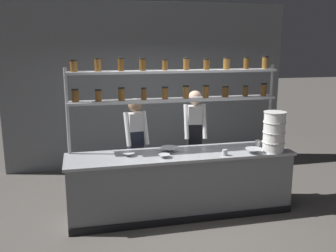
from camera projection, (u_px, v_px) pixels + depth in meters
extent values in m
plane|color=#5B5651|center=(180.00, 212.00, 5.58)|extent=(40.00, 40.00, 0.00)
cube|color=gray|center=(149.00, 86.00, 7.53)|extent=(5.67, 0.12, 3.26)
cube|color=gray|center=(180.00, 184.00, 5.48)|extent=(3.21, 0.72, 0.88)
cube|color=#ADAFB5|center=(181.00, 154.00, 5.38)|extent=(3.27, 0.76, 0.04)
cube|color=black|center=(187.00, 220.00, 5.22)|extent=(3.21, 0.03, 0.10)
cylinder|color=#ADAFB5|center=(69.00, 144.00, 5.31)|extent=(0.04, 0.04, 2.14)
cylinder|color=#ADAFB5|center=(269.00, 132.00, 6.01)|extent=(0.04, 0.04, 2.14)
cube|color=#ADAFB5|center=(175.00, 100.00, 5.54)|extent=(3.11, 0.28, 0.04)
cylinder|color=brown|center=(75.00, 96.00, 5.19)|extent=(0.10, 0.10, 0.17)
cylinder|color=black|center=(75.00, 90.00, 5.17)|extent=(0.10, 0.10, 0.02)
cylinder|color=brown|center=(98.00, 96.00, 5.27)|extent=(0.09, 0.09, 0.15)
cylinder|color=black|center=(98.00, 90.00, 5.25)|extent=(0.09, 0.09, 0.02)
cylinder|color=brown|center=(122.00, 95.00, 5.34)|extent=(0.10, 0.10, 0.17)
cylinder|color=black|center=(121.00, 88.00, 5.32)|extent=(0.10, 0.10, 0.02)
cylinder|color=brown|center=(144.00, 94.00, 5.41)|extent=(0.08, 0.08, 0.16)
cylinder|color=black|center=(144.00, 88.00, 5.39)|extent=(0.08, 0.08, 0.02)
cylinder|color=brown|center=(165.00, 94.00, 5.48)|extent=(0.09, 0.09, 0.16)
cylinder|color=black|center=(165.00, 87.00, 5.46)|extent=(0.09, 0.09, 0.02)
cylinder|color=brown|center=(186.00, 93.00, 5.55)|extent=(0.09, 0.09, 0.17)
cylinder|color=black|center=(186.00, 86.00, 5.53)|extent=(0.09, 0.09, 0.02)
cylinder|color=brown|center=(206.00, 92.00, 5.62)|extent=(0.09, 0.09, 0.17)
cylinder|color=black|center=(206.00, 86.00, 5.60)|extent=(0.09, 0.09, 0.02)
cylinder|color=#513314|center=(225.00, 92.00, 5.69)|extent=(0.10, 0.10, 0.15)
cylinder|color=black|center=(226.00, 87.00, 5.68)|extent=(0.10, 0.10, 0.02)
cylinder|color=#513314|center=(245.00, 92.00, 5.77)|extent=(0.08, 0.08, 0.15)
cylinder|color=black|center=(246.00, 86.00, 5.75)|extent=(0.08, 0.08, 0.02)
cylinder|color=brown|center=(264.00, 90.00, 5.84)|extent=(0.10, 0.10, 0.17)
cylinder|color=black|center=(264.00, 84.00, 5.81)|extent=(0.10, 0.10, 0.02)
cube|color=#ADAFB5|center=(175.00, 71.00, 5.45)|extent=(3.11, 0.28, 0.04)
cylinder|color=brown|center=(74.00, 67.00, 5.11)|extent=(0.10, 0.10, 0.14)
cylinder|color=black|center=(73.00, 60.00, 5.09)|extent=(0.10, 0.10, 0.02)
cylinder|color=brown|center=(98.00, 65.00, 5.18)|extent=(0.09, 0.09, 0.17)
cylinder|color=black|center=(98.00, 59.00, 5.16)|extent=(0.09, 0.09, 0.02)
cylinder|color=#513314|center=(121.00, 65.00, 5.25)|extent=(0.08, 0.08, 0.17)
cylinder|color=black|center=(121.00, 58.00, 5.23)|extent=(0.09, 0.09, 0.02)
cylinder|color=#513314|center=(142.00, 65.00, 5.32)|extent=(0.09, 0.09, 0.16)
cylinder|color=black|center=(142.00, 59.00, 5.30)|extent=(0.10, 0.10, 0.02)
cylinder|color=brown|center=(165.00, 65.00, 5.39)|extent=(0.08, 0.08, 0.14)
cylinder|color=black|center=(165.00, 60.00, 5.38)|extent=(0.08, 0.08, 0.02)
cylinder|color=brown|center=(186.00, 64.00, 5.46)|extent=(0.09, 0.09, 0.16)
cylinder|color=black|center=(186.00, 58.00, 5.44)|extent=(0.09, 0.09, 0.02)
cylinder|color=brown|center=(206.00, 65.00, 5.54)|extent=(0.09, 0.09, 0.14)
cylinder|color=black|center=(207.00, 59.00, 5.52)|extent=(0.09, 0.09, 0.02)
cylinder|color=brown|center=(227.00, 64.00, 5.60)|extent=(0.10, 0.10, 0.16)
cylinder|color=black|center=(227.00, 58.00, 5.59)|extent=(0.10, 0.10, 0.02)
cylinder|color=brown|center=(246.00, 64.00, 5.68)|extent=(0.08, 0.08, 0.16)
cylinder|color=black|center=(246.00, 58.00, 5.66)|extent=(0.08, 0.08, 0.02)
cylinder|color=brown|center=(265.00, 63.00, 5.75)|extent=(0.10, 0.10, 0.17)
cylinder|color=black|center=(266.00, 57.00, 5.73)|extent=(0.10, 0.10, 0.02)
cylinder|color=black|center=(131.00, 176.00, 5.96)|extent=(0.11, 0.11, 0.79)
cylinder|color=black|center=(141.00, 175.00, 6.02)|extent=(0.11, 0.11, 0.79)
cube|color=#232838|center=(136.00, 141.00, 5.87)|extent=(0.24, 0.20, 0.34)
cube|color=white|center=(135.00, 122.00, 5.80)|extent=(0.24, 0.21, 0.28)
sphere|color=#A37A5B|center=(135.00, 105.00, 5.74)|extent=(0.21, 0.21, 0.21)
cylinder|color=white|center=(127.00, 129.00, 5.72)|extent=(0.10, 0.25, 0.52)
cylinder|color=white|center=(145.00, 128.00, 5.81)|extent=(0.10, 0.25, 0.52)
cylinder|color=black|center=(189.00, 170.00, 6.19)|extent=(0.11, 0.11, 0.83)
cylinder|color=black|center=(199.00, 169.00, 6.21)|extent=(0.11, 0.11, 0.83)
cube|color=black|center=(194.00, 135.00, 6.07)|extent=(0.24, 0.20, 0.36)
cube|color=white|center=(195.00, 115.00, 6.00)|extent=(0.24, 0.21, 0.30)
sphere|color=beige|center=(195.00, 98.00, 5.94)|extent=(0.22, 0.22, 0.22)
cylinder|color=white|center=(186.00, 122.00, 5.95)|extent=(0.10, 0.26, 0.55)
cylinder|color=white|center=(204.00, 121.00, 5.98)|extent=(0.10, 0.26, 0.55)
cylinder|color=white|center=(273.00, 147.00, 5.45)|extent=(0.31, 0.31, 0.13)
cylinder|color=silver|center=(273.00, 142.00, 5.44)|extent=(0.33, 0.33, 0.01)
cylinder|color=white|center=(274.00, 137.00, 5.42)|extent=(0.31, 0.31, 0.13)
cylinder|color=silver|center=(274.00, 132.00, 5.40)|extent=(0.33, 0.33, 0.01)
cylinder|color=white|center=(274.00, 127.00, 5.39)|extent=(0.31, 0.31, 0.13)
cylinder|color=silver|center=(275.00, 122.00, 5.37)|extent=(0.33, 0.33, 0.01)
cylinder|color=white|center=(275.00, 117.00, 5.36)|extent=(0.31, 0.31, 0.13)
cylinder|color=silver|center=(275.00, 112.00, 5.34)|extent=(0.33, 0.33, 0.01)
cylinder|color=silver|center=(129.00, 156.00, 5.23)|extent=(0.08, 0.08, 0.01)
cone|color=silver|center=(129.00, 154.00, 5.23)|extent=(0.17, 0.17, 0.05)
cylinder|color=silver|center=(169.00, 152.00, 5.43)|extent=(0.12, 0.12, 0.01)
cone|color=silver|center=(169.00, 150.00, 5.42)|extent=(0.26, 0.26, 0.07)
cylinder|color=silver|center=(254.00, 153.00, 5.37)|extent=(0.11, 0.11, 0.01)
cone|color=silver|center=(254.00, 151.00, 5.36)|extent=(0.25, 0.25, 0.07)
cylinder|color=silver|center=(164.00, 157.00, 5.16)|extent=(0.08, 0.08, 0.01)
cone|color=silver|center=(164.00, 156.00, 5.16)|extent=(0.17, 0.17, 0.05)
cylinder|color=silver|center=(258.00, 144.00, 5.69)|extent=(0.08, 0.08, 0.10)
cylinder|color=#B2B7BC|center=(225.00, 153.00, 5.25)|extent=(0.08, 0.08, 0.08)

